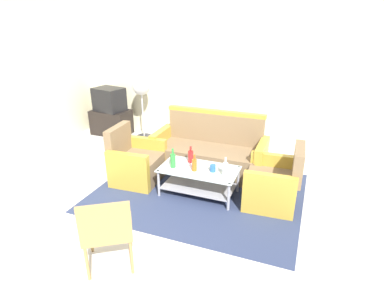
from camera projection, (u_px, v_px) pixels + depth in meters
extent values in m
plane|color=beige|center=(166.00, 222.00, 4.02)|extent=(14.00, 14.00, 0.00)
cube|color=beige|center=(233.00, 72.00, 6.08)|extent=(6.52, 0.12, 2.80)
cube|color=#2D3856|center=(199.00, 192.00, 4.70)|extent=(2.91, 2.27, 0.01)
cube|color=#7F6647|center=(209.00, 160.00, 5.23)|extent=(1.60, 0.71, 0.42)
cube|color=#7F6647|center=(215.00, 128.00, 5.32)|extent=(1.60, 0.15, 0.48)
cube|color=#B79333|center=(261.00, 162.00, 4.91)|extent=(0.12, 0.70, 0.62)
cube|color=#B79333|center=(162.00, 147.00, 5.46)|extent=(0.12, 0.70, 0.62)
cube|color=#B79333|center=(216.00, 112.00, 5.22)|extent=(1.64, 0.11, 0.06)
cube|color=#7F6647|center=(139.00, 168.00, 4.97)|extent=(0.69, 0.64, 0.40)
cube|color=#7F6647|center=(118.00, 140.00, 4.89)|extent=(0.15, 0.61, 0.45)
cube|color=#B79333|center=(147.00, 155.00, 5.22)|extent=(0.66, 0.14, 0.58)
cube|color=#B79333|center=(128.00, 172.00, 4.65)|extent=(0.66, 0.14, 0.58)
cube|color=#7F6647|center=(270.00, 189.00, 4.37)|extent=(0.69, 0.64, 0.40)
cube|color=#7F6647|center=(298.00, 164.00, 4.11)|extent=(0.15, 0.61, 0.45)
cube|color=#B79333|center=(269.00, 195.00, 4.05)|extent=(0.66, 0.14, 0.58)
cube|color=#B79333|center=(273.00, 173.00, 4.62)|extent=(0.66, 0.14, 0.58)
cube|color=silver|center=(199.00, 169.00, 4.50)|extent=(1.10, 0.60, 0.02)
cube|color=#9E9EA5|center=(199.00, 186.00, 4.61)|extent=(1.00, 0.52, 0.02)
cylinder|color=#9E9EA5|center=(174.00, 168.00, 4.97)|extent=(0.04, 0.04, 0.40)
cylinder|color=#9E9EA5|center=(238.00, 179.00, 4.63)|extent=(0.04, 0.04, 0.40)
cylinder|color=#9E9EA5|center=(159.00, 183.00, 4.52)|extent=(0.04, 0.04, 0.40)
cylinder|color=#9E9EA5|center=(229.00, 197.00, 4.18)|extent=(0.04, 0.04, 0.40)
cylinder|color=red|center=(191.00, 157.00, 4.66)|extent=(0.08, 0.08, 0.17)
cylinder|color=red|center=(191.00, 149.00, 4.61)|extent=(0.03, 0.03, 0.07)
cylinder|color=#D85919|center=(194.00, 165.00, 4.41)|extent=(0.07, 0.07, 0.17)
cylinder|color=#D85919|center=(194.00, 157.00, 4.36)|extent=(0.03, 0.03, 0.07)
cylinder|color=silver|center=(225.00, 169.00, 4.26)|extent=(0.07, 0.07, 0.19)
cylinder|color=silver|center=(226.00, 160.00, 4.21)|extent=(0.03, 0.03, 0.08)
cylinder|color=#2D8C38|center=(173.00, 161.00, 4.50)|extent=(0.07, 0.07, 0.20)
cylinder|color=#2D8C38|center=(173.00, 152.00, 4.45)|extent=(0.03, 0.03, 0.08)
cylinder|color=#2659A5|center=(213.00, 168.00, 4.40)|extent=(0.08, 0.08, 0.10)
cube|color=black|center=(112.00, 122.00, 6.93)|extent=(0.80, 0.50, 0.52)
cube|color=black|center=(109.00, 99.00, 6.73)|extent=(0.67, 0.55, 0.48)
cube|color=black|center=(117.00, 97.00, 6.91)|extent=(0.50, 0.11, 0.36)
cylinder|color=#2D2D33|center=(144.00, 136.00, 6.82)|extent=(0.32, 0.32, 0.03)
cylinder|color=#B2B2B7|center=(143.00, 114.00, 6.63)|extent=(0.03, 0.03, 0.95)
sphere|color=#B2B2B7|center=(141.00, 86.00, 6.39)|extent=(0.36, 0.36, 0.36)
cube|color=#AD844C|center=(108.00, 229.00, 3.22)|extent=(0.67, 0.67, 0.04)
cube|color=#AD844C|center=(105.00, 223.00, 2.93)|extent=(0.42, 0.30, 0.40)
cylinder|color=#AD844C|center=(90.00, 236.00, 3.45)|extent=(0.03, 0.03, 0.42)
cylinder|color=#AD844C|center=(130.00, 231.00, 3.53)|extent=(0.03, 0.03, 0.42)
cylinder|color=#AD844C|center=(87.00, 263.00, 3.07)|extent=(0.03, 0.03, 0.42)
cylinder|color=#AD844C|center=(131.00, 256.00, 3.15)|extent=(0.03, 0.03, 0.42)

